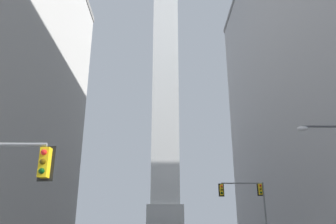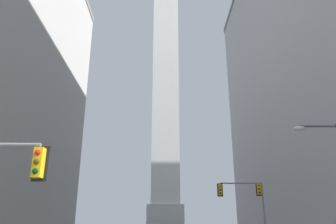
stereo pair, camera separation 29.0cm
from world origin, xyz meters
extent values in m
cube|color=silver|center=(0.00, 75.67, 3.39)|extent=(8.28, 8.28, 6.78)
cube|color=white|center=(0.00, 75.67, 38.79)|extent=(6.63, 6.63, 64.02)
cube|color=yellow|center=(-4.94, 9.16, 4.15)|extent=(0.36, 0.36, 1.10)
cube|color=black|center=(-4.93, 9.34, 4.15)|extent=(0.58, 0.06, 1.32)
sphere|color=red|center=(-4.95, 8.97, 4.49)|extent=(0.22, 0.22, 0.22)
sphere|color=#483506|center=(-4.95, 8.97, 4.15)|extent=(0.22, 0.22, 0.22)
sphere|color=#073410|center=(-4.95, 8.97, 3.81)|extent=(0.22, 0.22, 0.22)
cylinder|color=slate|center=(9.76, 31.45, 3.17)|extent=(0.18, 0.18, 6.34)
cube|color=yellow|center=(9.47, 31.45, 5.64)|extent=(0.36, 0.36, 1.10)
cube|color=black|center=(9.48, 31.63, 5.64)|extent=(0.58, 0.06, 1.32)
sphere|color=red|center=(9.46, 31.26, 5.98)|extent=(0.22, 0.22, 0.22)
sphere|color=#483506|center=(9.46, 31.26, 5.64)|extent=(0.22, 0.22, 0.22)
sphere|color=#073410|center=(9.46, 31.26, 5.30)|extent=(0.22, 0.22, 0.22)
cylinder|color=slate|center=(7.60, 31.45, 6.24)|extent=(4.30, 0.14, 0.14)
sphere|color=slate|center=(9.76, 31.45, 6.24)|extent=(0.18, 0.18, 0.18)
cube|color=yellow|center=(5.45, 31.45, 5.57)|extent=(0.36, 0.36, 1.10)
cube|color=black|center=(5.46, 31.63, 5.57)|extent=(0.58, 0.06, 1.32)
sphere|color=red|center=(5.44, 31.26, 5.91)|extent=(0.22, 0.22, 0.22)
sphere|color=#483506|center=(5.44, 31.26, 5.57)|extent=(0.22, 0.22, 0.22)
sphere|color=#073410|center=(5.44, 31.26, 5.23)|extent=(0.22, 0.22, 0.22)
cylinder|color=#4C4C51|center=(8.45, 14.92, 7.35)|extent=(2.20, 0.12, 0.12)
ellipsoid|color=silver|center=(7.35, 14.92, 7.23)|extent=(0.64, 0.36, 0.26)
camera|label=1|loc=(-0.62, -2.82, 1.90)|focal=35.00mm
camera|label=2|loc=(-0.33, -2.82, 1.90)|focal=35.00mm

